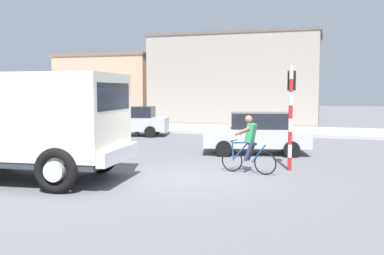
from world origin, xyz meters
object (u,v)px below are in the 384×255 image
object	(u,v)px
truck_foreground	(26,119)
car_red_near	(131,121)
pedestrian_near_kerb	(137,121)
car_white_mid	(257,133)
cyclist	(249,144)
traffic_light_pole	(291,103)

from	to	relation	value
truck_foreground	car_red_near	distance (m)	11.56
pedestrian_near_kerb	truck_foreground	bearing A→B (deg)	-80.93
car_white_mid	pedestrian_near_kerb	world-z (taller)	pedestrian_near_kerb
cyclist	car_red_near	world-z (taller)	cyclist
cyclist	pedestrian_near_kerb	xyz separation A→B (m)	(-7.40, 8.21, -0.02)
car_red_near	pedestrian_near_kerb	bearing A→B (deg)	-35.48
cyclist	pedestrian_near_kerb	world-z (taller)	cyclist
car_red_near	car_white_mid	size ratio (longest dim) A/B	1.00
truck_foreground	car_white_mid	world-z (taller)	truck_foreground
traffic_light_pole	car_white_mid	bearing A→B (deg)	115.99
cyclist	traffic_light_pole	bearing A→B (deg)	39.22
car_red_near	traffic_light_pole	bearing A→B (deg)	-40.30
cyclist	car_red_near	distance (m)	11.65
traffic_light_pole	pedestrian_near_kerb	size ratio (longest dim) A/B	1.98
traffic_light_pole	pedestrian_near_kerb	distance (m)	11.29
truck_foreground	pedestrian_near_kerb	size ratio (longest dim) A/B	3.48
truck_foreground	pedestrian_near_kerb	bearing A→B (deg)	99.07
truck_foreground	traffic_light_pole	distance (m)	7.71
car_white_mid	pedestrian_near_kerb	xyz separation A→B (m)	(-7.04, 4.24, 0.03)
cyclist	car_white_mid	world-z (taller)	cyclist
car_red_near	pedestrian_near_kerb	xyz separation A→B (m)	(0.50, -0.35, 0.03)
car_white_mid	car_red_near	bearing A→B (deg)	148.60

